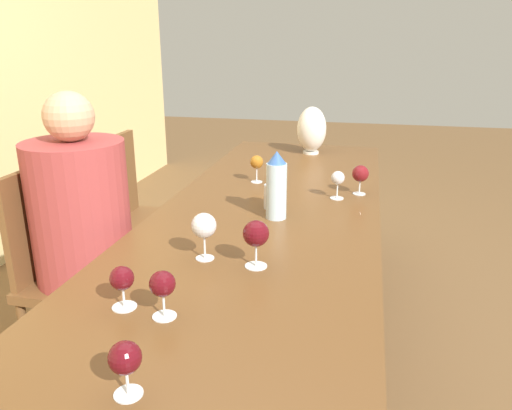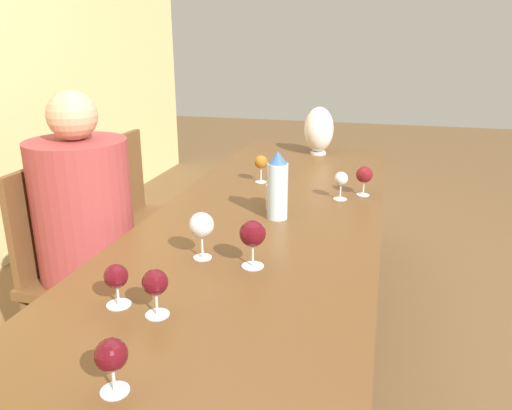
# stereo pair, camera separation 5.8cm
# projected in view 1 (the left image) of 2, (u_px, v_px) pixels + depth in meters

# --- Properties ---
(ground_plane) EXTENTS (14.00, 14.00, 0.00)m
(ground_plane) POSITION_uv_depth(u_px,v_px,m) (262.00, 370.00, 2.23)
(ground_plane) COLOR brown
(dining_table) EXTENTS (3.01, 0.92, 0.72)m
(dining_table) POSITION_uv_depth(u_px,v_px,m) (263.00, 233.00, 2.02)
(dining_table) COLOR brown
(dining_table) RESTS_ON ground_plane
(water_bottle) EXTENTS (0.08, 0.08, 0.28)m
(water_bottle) POSITION_uv_depth(u_px,v_px,m) (276.00, 186.00, 1.97)
(water_bottle) COLOR silver
(water_bottle) RESTS_ON dining_table
(water_tumbler) EXTENTS (0.08, 0.08, 0.10)m
(water_tumbler) POSITION_uv_depth(u_px,v_px,m) (273.00, 197.00, 2.11)
(water_tumbler) COLOR silver
(water_tumbler) RESTS_ON dining_table
(vase) EXTENTS (0.18, 0.18, 0.29)m
(vase) POSITION_uv_depth(u_px,v_px,m) (312.00, 130.00, 3.08)
(vase) COLOR silver
(vase) RESTS_ON dining_table
(wine_glass_0) EXTENTS (0.08, 0.08, 0.14)m
(wine_glass_0) POSITION_uv_depth(u_px,v_px,m) (360.00, 174.00, 2.29)
(wine_glass_0) COLOR silver
(wine_glass_0) RESTS_ON dining_table
(wine_glass_1) EXTENTS (0.06, 0.06, 0.13)m
(wine_glass_1) POSITION_uv_depth(u_px,v_px,m) (338.00, 179.00, 2.23)
(wine_glass_1) COLOR silver
(wine_glass_1) RESTS_ON dining_table
(wine_glass_2) EXTENTS (0.07, 0.07, 0.14)m
(wine_glass_2) POSITION_uv_depth(u_px,v_px,m) (257.00, 163.00, 2.48)
(wine_glass_2) COLOR silver
(wine_glass_2) RESTS_ON dining_table
(wine_glass_3) EXTENTS (0.07, 0.07, 0.12)m
(wine_glass_3) POSITION_uv_depth(u_px,v_px,m) (122.00, 280.00, 1.32)
(wine_glass_3) COLOR silver
(wine_glass_3) RESTS_ON dining_table
(wine_glass_4) EXTENTS (0.08, 0.08, 0.16)m
(wine_glass_4) POSITION_uv_depth(u_px,v_px,m) (204.00, 226.00, 1.61)
(wine_glass_4) COLOR silver
(wine_glass_4) RESTS_ON dining_table
(wine_glass_5) EXTENTS (0.07, 0.07, 0.13)m
(wine_glass_5) POSITION_uv_depth(u_px,v_px,m) (162.00, 285.00, 1.27)
(wine_glass_5) COLOR silver
(wine_glass_5) RESTS_ON dining_table
(wine_glass_6) EXTENTS (0.08, 0.08, 0.15)m
(wine_glass_6) POSITION_uv_depth(u_px,v_px,m) (256.00, 234.00, 1.55)
(wine_glass_6) COLOR silver
(wine_glass_6) RESTS_ON dining_table
(wine_glass_7) EXTENTS (0.07, 0.07, 0.12)m
(wine_glass_7) POSITION_uv_depth(u_px,v_px,m) (125.00, 359.00, 0.99)
(wine_glass_7) COLOR silver
(wine_glass_7) RESTS_ON dining_table
(chair_near) EXTENTS (0.44, 0.44, 0.92)m
(chair_near) POSITION_uv_depth(u_px,v_px,m) (72.00, 267.00, 2.09)
(chair_near) COLOR brown
(chair_near) RESTS_ON ground_plane
(chair_far) EXTENTS (0.44, 0.44, 0.92)m
(chair_far) POSITION_uv_depth(u_px,v_px,m) (142.00, 214.00, 2.72)
(chair_far) COLOR brown
(chair_far) RESTS_ON ground_plane
(person_near) EXTENTS (0.39, 0.39, 1.23)m
(person_near) POSITION_uv_depth(u_px,v_px,m) (87.00, 236.00, 2.02)
(person_near) COLOR #2D2D38
(person_near) RESTS_ON ground_plane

